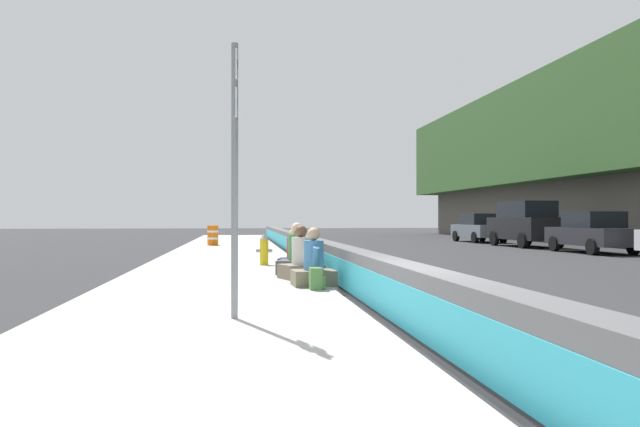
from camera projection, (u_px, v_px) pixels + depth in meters
ground_plane at (413, 333)px, 7.81m from camera, size 160.00×160.00×0.00m
sidewalk_strip at (200, 332)px, 7.46m from camera, size 80.00×4.40×0.14m
jersey_barrier at (413, 299)px, 7.81m from camera, size 76.00×0.45×0.85m
route_sign_post at (235, 160)px, 8.08m from camera, size 0.44×0.09×3.60m
fire_hydrant at (264, 249)px, 17.28m from camera, size 0.26×0.46×0.88m
seated_person_foreground at (314, 267)px, 11.95m from camera, size 0.74×0.85×1.13m
seated_person_middle at (301, 262)px, 13.34m from camera, size 0.94×1.01×1.16m
seated_person_rear at (297, 258)px, 14.45m from camera, size 0.95×1.03×1.20m
seated_person_far at (294, 256)px, 15.88m from camera, size 0.80×0.88×1.04m
backpack at (316, 279)px, 11.31m from camera, size 0.32×0.28×0.40m
construction_barrel at (213, 235)px, 29.59m from camera, size 0.54×0.54×0.95m
parked_car_fourth at (592, 232)px, 25.48m from camera, size 4.51×1.97×1.71m
parked_car_midline at (525, 223)px, 30.99m from camera, size 4.86×2.19×2.28m
parked_car_far at (479, 228)px, 36.98m from camera, size 4.55×2.06×1.71m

